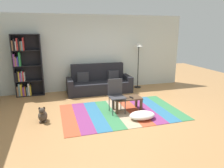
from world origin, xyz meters
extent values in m
plane|color=#B27F4C|center=(0.00, 0.00, 0.00)|extent=(14.00, 14.00, 0.00)
cube|color=silver|center=(0.00, 2.55, 1.35)|extent=(6.80, 0.10, 2.70)
cube|color=#C64C2D|center=(-1.29, 0.00, 0.01)|extent=(0.35, 2.01, 0.01)
cube|color=#843370|center=(-0.94, 0.00, 0.01)|extent=(0.35, 2.01, 0.01)
cube|color=teal|center=(-0.58, 0.00, 0.01)|extent=(0.35, 2.01, 0.01)
cube|color=#387F4C|center=(-0.23, 0.00, 0.01)|extent=(0.35, 2.01, 0.01)
cube|color=tan|center=(0.12, 0.00, 0.01)|extent=(0.35, 2.01, 0.01)
cube|color=#C64C2D|center=(0.47, 0.00, 0.01)|extent=(0.35, 2.01, 0.01)
cube|color=#843370|center=(0.83, 0.00, 0.01)|extent=(0.35, 2.01, 0.01)
cube|color=teal|center=(1.18, 0.00, 0.01)|extent=(0.35, 2.01, 0.01)
cube|color=#387F4C|center=(1.53, 0.00, 0.01)|extent=(0.35, 2.01, 0.01)
cube|color=black|center=(-0.02, 1.95, 0.20)|extent=(1.90, 0.80, 0.40)
cube|color=black|center=(-0.02, 2.25, 0.70)|extent=(1.90, 0.20, 0.60)
cube|color=black|center=(-1.06, 1.95, 0.28)|extent=(0.18, 0.80, 0.56)
cube|color=black|center=(1.02, 1.95, 0.28)|extent=(0.18, 0.80, 0.56)
cube|color=#333338|center=(-0.57, 2.13, 0.56)|extent=(0.42, 0.19, 0.36)
cube|color=#333338|center=(0.53, 2.13, 0.56)|extent=(0.42, 0.19, 0.36)
cube|color=black|center=(-2.78, 2.30, 1.02)|extent=(0.04, 0.28, 2.05)
cube|color=black|center=(-1.92, 2.30, 1.02)|extent=(0.04, 0.28, 2.05)
cube|color=black|center=(-2.35, 2.43, 1.02)|extent=(0.90, 0.01, 2.05)
cube|color=black|center=(-2.35, 2.30, 0.02)|extent=(0.86, 0.28, 0.02)
cube|color=black|center=(-2.35, 2.30, 0.52)|extent=(0.86, 0.28, 0.02)
cube|color=black|center=(-2.35, 2.30, 1.02)|extent=(0.86, 0.28, 0.02)
cube|color=black|center=(-2.35, 2.30, 1.52)|extent=(0.86, 0.28, 0.02)
cube|color=black|center=(-2.35, 2.30, 2.03)|extent=(0.86, 0.28, 0.02)
cube|color=#8C6647|center=(-2.74, 2.27, 0.20)|extent=(0.05, 0.19, 0.34)
cube|color=#668C99|center=(-2.69, 2.27, 0.24)|extent=(0.05, 0.20, 0.42)
cube|color=gold|center=(-2.63, 2.29, 0.23)|extent=(0.05, 0.24, 0.40)
cube|color=purple|center=(-2.56, 2.29, 0.18)|extent=(0.05, 0.25, 0.30)
cube|color=orange|center=(-2.52, 2.27, 0.18)|extent=(0.03, 0.21, 0.30)
cube|color=black|center=(-2.48, 2.28, 0.16)|extent=(0.03, 0.22, 0.27)
cube|color=#668C99|center=(-2.45, 2.29, 0.17)|extent=(0.03, 0.25, 0.29)
cube|color=silver|center=(-2.39, 2.28, 0.23)|extent=(0.05, 0.23, 0.41)
cube|color=gold|center=(-2.34, 2.28, 0.19)|extent=(0.04, 0.21, 0.33)
cube|color=black|center=(-2.74, 2.28, 0.68)|extent=(0.05, 0.22, 0.30)
cube|color=black|center=(-2.69, 2.28, 0.71)|extent=(0.03, 0.23, 0.35)
cube|color=gold|center=(-2.65, 2.28, 0.69)|extent=(0.03, 0.21, 0.32)
cube|color=purple|center=(-2.61, 2.28, 0.67)|extent=(0.05, 0.21, 0.28)
cube|color=#668C99|center=(-2.56, 2.30, 0.70)|extent=(0.03, 0.26, 0.34)
cube|color=red|center=(-2.52, 2.25, 0.69)|extent=(0.04, 0.17, 0.32)
cube|color=silver|center=(-2.49, 2.30, 0.67)|extent=(0.03, 0.26, 0.28)
cube|color=purple|center=(-2.74, 2.30, 1.23)|extent=(0.04, 0.25, 0.40)
cube|color=#8C6647|center=(-2.70, 2.28, 1.19)|extent=(0.04, 0.22, 0.31)
cube|color=purple|center=(-2.66, 2.27, 1.17)|extent=(0.03, 0.19, 0.28)
cube|color=#334CB2|center=(-2.63, 2.29, 1.19)|extent=(0.03, 0.25, 0.31)
cube|color=green|center=(-2.58, 2.29, 1.25)|extent=(0.05, 0.24, 0.44)
cube|color=#8C6647|center=(-2.74, 2.25, 1.69)|extent=(0.05, 0.16, 0.31)
cube|color=black|center=(-2.68, 2.26, 1.72)|extent=(0.04, 0.18, 0.36)
cube|color=silver|center=(-2.64, 2.27, 1.68)|extent=(0.03, 0.21, 0.29)
cube|color=red|center=(-2.60, 2.26, 1.73)|extent=(0.04, 0.18, 0.38)
cube|color=black|center=(-2.55, 2.27, 1.71)|extent=(0.04, 0.20, 0.35)
cube|color=#8C6647|center=(-2.51, 2.29, 1.67)|extent=(0.03, 0.23, 0.28)
cube|color=#668C99|center=(-2.46, 2.25, 1.68)|extent=(0.04, 0.17, 0.29)
cube|color=red|center=(-2.42, 2.29, 1.73)|extent=(0.04, 0.24, 0.39)
cube|color=#513826|center=(0.32, 0.08, 0.36)|extent=(0.77, 0.42, 0.04)
cube|color=#513826|center=(-0.03, -0.09, 0.18)|extent=(0.06, 0.06, 0.33)
cube|color=#513826|center=(0.66, -0.09, 0.18)|extent=(0.06, 0.06, 0.33)
cube|color=#513826|center=(-0.03, 0.25, 0.18)|extent=(0.06, 0.06, 0.33)
cube|color=#513826|center=(0.66, 0.25, 0.18)|extent=(0.06, 0.06, 0.33)
ellipsoid|color=white|center=(0.48, -0.57, 0.10)|extent=(0.65, 0.45, 0.18)
ellipsoid|color=#473D33|center=(-1.90, 0.02, 0.13)|extent=(0.22, 0.30, 0.26)
sphere|color=#473D33|center=(-1.90, -0.09, 0.30)|extent=(0.15, 0.15, 0.15)
ellipsoid|color=black|center=(-1.90, -0.15, 0.29)|extent=(0.06, 0.07, 0.05)
ellipsoid|color=black|center=(-1.95, -0.07, 0.36)|extent=(0.05, 0.04, 0.08)
ellipsoid|color=black|center=(-1.85, -0.07, 0.36)|extent=(0.05, 0.04, 0.08)
sphere|color=#473D33|center=(-1.96, -0.12, 0.03)|extent=(0.06, 0.06, 0.06)
sphere|color=#473D33|center=(-1.84, -0.12, 0.03)|extent=(0.06, 0.06, 0.06)
cylinder|color=black|center=(1.56, 2.22, 0.01)|extent=(0.26, 0.26, 0.02)
cylinder|color=black|center=(1.56, 2.22, 0.80)|extent=(0.03, 0.03, 1.55)
cone|color=white|center=(1.56, 2.22, 1.65)|extent=(0.32, 0.32, 0.14)
cube|color=black|center=(0.41, 0.02, 0.39)|extent=(0.08, 0.16, 0.02)
cube|color=#38383D|center=(0.00, 0.00, 0.44)|extent=(0.40, 0.40, 0.03)
cube|color=#38383D|center=(0.00, 0.18, 0.68)|extent=(0.40, 0.03, 0.44)
cylinder|color=#38383D|center=(-0.17, -0.17, 0.21)|extent=(0.02, 0.02, 0.42)
cylinder|color=#38383D|center=(0.17, -0.17, 0.21)|extent=(0.02, 0.02, 0.42)
cylinder|color=#38383D|center=(-0.17, 0.17, 0.21)|extent=(0.02, 0.02, 0.42)
cylinder|color=#38383D|center=(0.17, 0.17, 0.21)|extent=(0.02, 0.02, 0.42)
camera|label=1|loc=(-1.61, -4.97, 2.16)|focal=33.23mm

